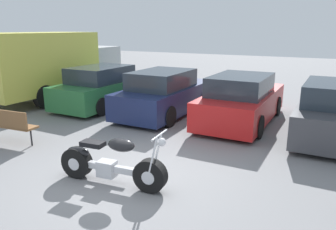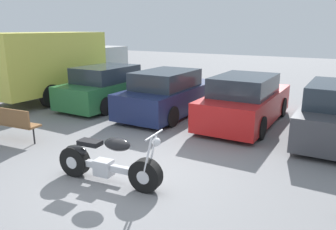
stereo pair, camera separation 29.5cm
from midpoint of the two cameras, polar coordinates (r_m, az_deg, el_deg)
name	(u,v)px [view 1 (the left image)]	position (r m, az deg, el deg)	size (l,w,h in m)	color
ground_plane	(128,178)	(6.53, -8.34, -10.79)	(60.00, 60.00, 0.00)	slate
motorcycle	(110,163)	(6.21, -11.38, -8.28)	(2.18, 0.62, 1.09)	black
parked_car_green	(105,88)	(12.39, -11.64, 4.68)	(1.82, 4.27, 1.48)	#286B38
parked_car_navy	(165,94)	(10.95, -1.31, 3.65)	(1.82, 4.27, 1.48)	#19234C
parked_car_red	(242,101)	(10.15, 11.89, 2.44)	(1.82, 4.27, 1.48)	red
parked_car_dark_grey	(335,112)	(9.62, 26.30, 0.51)	(1.82, 4.27, 1.48)	#3D3D42
delivery_truck	(49,63)	(14.10, -20.53, 8.47)	(2.31, 6.30, 2.65)	#CCC64C
park_bench	(7,122)	(9.12, -27.15, -1.17)	(1.58, 0.54, 0.89)	brown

